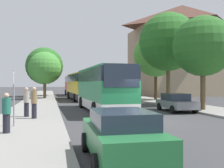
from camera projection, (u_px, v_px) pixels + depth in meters
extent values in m
plane|color=#38383A|center=(148.00, 121.00, 15.67)|extent=(300.00, 300.00, 0.00)
cube|color=gray|center=(26.00, 124.00, 14.05)|extent=(4.00, 120.00, 0.15)
cube|color=gray|center=(182.00, 62.00, 50.90)|extent=(17.47, 15.31, 12.89)
pyramid|color=#513328|center=(182.00, 17.00, 50.87)|extent=(17.47, 15.31, 4.59)
cube|color=silver|center=(102.00, 103.00, 21.14)|extent=(2.76, 10.85, 0.70)
cube|color=#23844C|center=(102.00, 90.00, 21.13)|extent=(2.76, 10.85, 1.43)
cube|color=#232D3D|center=(102.00, 76.00, 21.13)|extent=(2.78, 10.64, 0.95)
cube|color=#23844C|center=(102.00, 69.00, 21.13)|extent=(2.70, 10.64, 0.12)
cube|color=#232D3D|center=(122.00, 75.00, 15.88)|extent=(2.26, 0.11, 1.45)
sphere|color=#F4EAC1|center=(108.00, 110.00, 15.64)|extent=(0.24, 0.24, 0.24)
sphere|color=#F4EAC1|center=(136.00, 109.00, 16.09)|extent=(0.24, 0.24, 0.24)
cylinder|color=black|center=(95.00, 109.00, 17.68)|extent=(0.32, 1.01, 1.00)
cylinder|color=black|center=(130.00, 108.00, 18.32)|extent=(0.32, 1.01, 1.00)
cylinder|color=black|center=(81.00, 102.00, 23.95)|extent=(0.32, 1.01, 1.00)
cylinder|color=black|center=(108.00, 102.00, 24.59)|extent=(0.32, 1.01, 1.00)
cube|color=#2D2D2D|center=(81.00, 95.00, 35.49)|extent=(2.91, 11.80, 0.70)
cube|color=yellow|center=(81.00, 87.00, 35.48)|extent=(2.91, 11.80, 1.50)
cube|color=#232D3D|center=(81.00, 78.00, 35.48)|extent=(2.93, 11.57, 0.95)
cube|color=yellow|center=(81.00, 74.00, 35.48)|extent=(2.85, 11.56, 0.12)
cube|color=#232D3D|center=(88.00, 78.00, 29.80)|extent=(2.25, 0.14, 1.45)
sphere|color=#F4EAC1|center=(81.00, 97.00, 29.56)|extent=(0.24, 0.24, 0.24)
sphere|color=#F4EAC1|center=(96.00, 97.00, 30.02)|extent=(0.24, 0.24, 0.24)
cylinder|color=black|center=(75.00, 98.00, 31.77)|extent=(0.33, 1.01, 1.00)
cylinder|color=black|center=(95.00, 97.00, 32.43)|extent=(0.33, 1.01, 1.00)
cylinder|color=black|center=(69.00, 95.00, 38.54)|extent=(0.33, 1.01, 1.00)
cylinder|color=black|center=(85.00, 95.00, 39.21)|extent=(0.33, 1.01, 1.00)
cube|color=gray|center=(74.00, 92.00, 48.95)|extent=(2.66, 10.41, 0.70)
cube|color=red|center=(74.00, 86.00, 48.95)|extent=(2.66, 10.41, 1.50)
cube|color=#232D3D|center=(74.00, 80.00, 48.95)|extent=(2.68, 10.20, 0.95)
cube|color=red|center=(74.00, 77.00, 48.95)|extent=(2.61, 10.20, 0.12)
cube|color=#232D3D|center=(77.00, 80.00, 43.90)|extent=(2.23, 0.10, 1.45)
sphere|color=#F4EAC1|center=(72.00, 93.00, 43.67)|extent=(0.24, 0.24, 0.24)
sphere|color=#F4EAC1|center=(82.00, 93.00, 44.10)|extent=(0.24, 0.24, 0.24)
cylinder|color=black|center=(68.00, 93.00, 45.63)|extent=(0.32, 1.01, 1.00)
cylinder|color=black|center=(83.00, 93.00, 46.25)|extent=(0.32, 1.01, 1.00)
cylinder|color=black|center=(66.00, 92.00, 51.66)|extent=(0.32, 1.01, 1.00)
cylinder|color=black|center=(78.00, 92.00, 52.28)|extent=(0.32, 1.01, 1.00)
cube|color=#236B38|center=(121.00, 138.00, 7.57)|extent=(1.90, 4.23, 0.71)
cube|color=#232D3D|center=(122.00, 119.00, 7.40)|extent=(1.63, 2.22, 0.47)
cylinder|color=black|center=(85.00, 142.00, 8.65)|extent=(0.22, 0.63, 0.62)
cylinder|color=black|center=(137.00, 140.00, 9.02)|extent=(0.22, 0.63, 0.62)
cylinder|color=black|center=(97.00, 167.00, 6.12)|extent=(0.22, 0.63, 0.62)
cylinder|color=black|center=(168.00, 162.00, 6.48)|extent=(0.22, 0.63, 0.62)
cube|color=slate|center=(176.00, 104.00, 20.80)|extent=(1.92, 4.10, 0.57)
cube|color=#232D3D|center=(175.00, 97.00, 20.96)|extent=(1.66, 2.14, 0.56)
cylinder|color=black|center=(195.00, 109.00, 19.77)|extent=(0.21, 0.62, 0.62)
cylinder|color=black|center=(173.00, 109.00, 19.38)|extent=(0.21, 0.62, 0.62)
cylinder|color=black|center=(180.00, 106.00, 22.23)|extent=(0.21, 0.62, 0.62)
cylinder|color=black|center=(159.00, 107.00, 21.84)|extent=(0.21, 0.62, 0.62)
cube|color=#B7B7BC|center=(111.00, 93.00, 42.58)|extent=(2.17, 4.10, 0.74)
cube|color=#232D3D|center=(111.00, 89.00, 42.73)|extent=(1.83, 2.17, 0.52)
cylinder|color=black|center=(119.00, 95.00, 41.53)|extent=(0.23, 0.63, 0.62)
cylinder|color=black|center=(106.00, 96.00, 41.18)|extent=(0.23, 0.63, 0.62)
cylinder|color=black|center=(116.00, 95.00, 43.97)|extent=(0.23, 0.63, 0.62)
cylinder|color=black|center=(104.00, 95.00, 43.62)|extent=(0.23, 0.63, 0.62)
cylinder|color=gray|center=(14.00, 98.00, 12.83)|extent=(0.08, 0.08, 2.73)
cube|color=silver|center=(14.00, 78.00, 12.82)|extent=(0.03, 0.45, 0.60)
cylinder|color=#23232D|center=(34.00, 111.00, 15.64)|extent=(0.30, 0.30, 0.90)
cylinder|color=olive|center=(34.00, 97.00, 15.64)|extent=(0.36, 0.36, 0.75)
sphere|color=tan|center=(34.00, 89.00, 15.64)|extent=(0.24, 0.24, 0.24)
cylinder|color=#23232D|center=(27.00, 110.00, 16.49)|extent=(0.30, 0.30, 0.88)
cylinder|color=#B2A899|center=(26.00, 97.00, 16.48)|extent=(0.36, 0.36, 0.73)
sphere|color=tan|center=(26.00, 89.00, 16.48)|extent=(0.24, 0.24, 0.24)
cylinder|color=#23232D|center=(6.00, 123.00, 11.08)|extent=(0.30, 0.30, 0.81)
cylinder|color=#236656|center=(6.00, 106.00, 11.08)|extent=(0.36, 0.36, 0.67)
sphere|color=tan|center=(6.00, 96.00, 11.07)|extent=(0.22, 0.22, 0.22)
cylinder|color=brown|center=(45.00, 89.00, 37.02)|extent=(0.40, 0.40, 2.54)
sphere|color=#428938|center=(45.00, 68.00, 37.01)|extent=(4.62, 4.62, 4.62)
cylinder|color=#47331E|center=(44.00, 88.00, 44.14)|extent=(0.40, 0.40, 2.70)
sphere|color=#286023|center=(44.00, 66.00, 44.13)|extent=(6.23, 6.23, 6.23)
cylinder|color=brown|center=(168.00, 84.00, 26.89)|extent=(0.40, 0.40, 4.11)
sphere|color=#286023|center=(168.00, 42.00, 26.88)|extent=(6.01, 6.01, 6.01)
cylinder|color=#47331E|center=(156.00, 85.00, 33.70)|extent=(0.40, 0.40, 3.63)
sphere|color=#428938|center=(156.00, 55.00, 33.68)|extent=(5.69, 5.69, 5.69)
cylinder|color=brown|center=(203.00, 89.00, 20.94)|extent=(0.40, 0.40, 3.27)
sphere|color=#286023|center=(203.00, 46.00, 20.93)|extent=(4.83, 4.83, 4.83)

